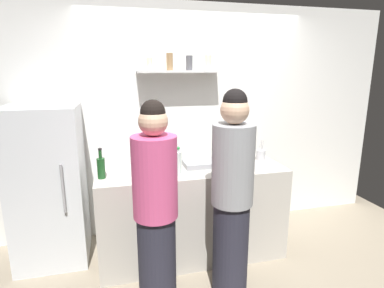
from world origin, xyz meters
name	(u,v)px	position (x,y,z in m)	size (l,w,h in m)	color
ground_plane	(229,284)	(0.00, 0.00, 0.00)	(5.28, 5.28, 0.00)	gray
back_wall_assembly	(194,120)	(0.00, 1.25, 1.30)	(4.80, 0.32, 2.60)	white
refrigerator	(49,185)	(-1.57, 0.85, 0.78)	(0.66, 0.68, 1.56)	silver
counter	(192,213)	(-0.20, 0.54, 0.47)	(1.84, 0.62, 0.94)	#B7B2A8
baking_pan	(201,164)	(-0.10, 0.60, 0.96)	(0.34, 0.24, 0.05)	gray
utensil_holder	(261,155)	(0.59, 0.66, 0.99)	(0.09, 0.09, 0.22)	#B2B2B7
wine_bottle_green_glass	(101,167)	(-1.05, 0.48, 1.04)	(0.07, 0.07, 0.28)	#19471E
wine_bottle_amber_glass	(162,156)	(-0.48, 0.64, 1.06)	(0.08, 0.08, 0.33)	#472814
water_bottle_plastic	(177,162)	(-0.37, 0.43, 1.05)	(0.08, 0.08, 0.26)	silver
person_grey_hoodie	(232,197)	(-0.03, -0.07, 0.87)	(0.34, 0.34, 1.75)	#262633
person_pink_top	(156,211)	(-0.65, -0.09, 0.83)	(0.34, 0.34, 1.68)	#262633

